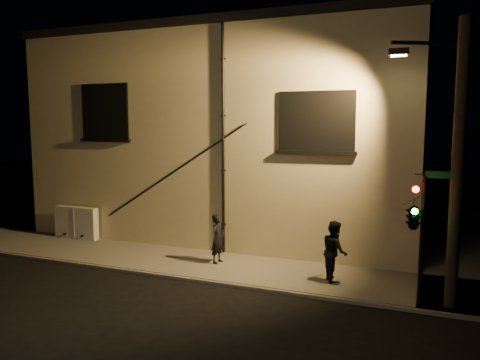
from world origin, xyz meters
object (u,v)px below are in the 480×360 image
at_px(pedestrian_a, 218,239).
at_px(pedestrian_b, 335,251).
at_px(utility_cabinet, 76,223).
at_px(traffic_signal, 415,215).
at_px(streetlamp_pole, 454,160).

height_order(pedestrian_a, pedestrian_b, pedestrian_b).
distance_m(utility_cabinet, traffic_signal, 13.65).
relative_size(utility_cabinet, pedestrian_b, 1.08).
bearing_deg(utility_cabinet, pedestrian_a, -8.21).
relative_size(pedestrian_b, streetlamp_pole, 0.25).
distance_m(pedestrian_b, streetlamp_pole, 4.38).
xyz_separation_m(pedestrian_a, traffic_signal, (6.34, -1.51, 1.56)).
distance_m(utility_cabinet, pedestrian_b, 11.13).
distance_m(utility_cabinet, streetlamp_pole, 14.71).
distance_m(pedestrian_b, traffic_signal, 2.93).
distance_m(traffic_signal, streetlamp_pole, 1.72).
height_order(pedestrian_b, streetlamp_pole, streetlamp_pole).
xyz_separation_m(pedestrian_b, traffic_signal, (2.25, -1.14, 1.48)).
xyz_separation_m(pedestrian_a, streetlamp_pole, (7.23, -1.23, 3.01)).
bearing_deg(pedestrian_b, utility_cabinet, 59.37).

